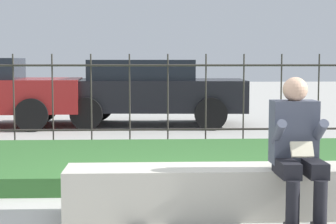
% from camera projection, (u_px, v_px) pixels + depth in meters
% --- Properties ---
extents(ground_plane, '(60.00, 60.00, 0.00)m').
position_uv_depth(ground_plane, '(186.00, 216.00, 4.99)').
color(ground_plane, '#B2AFA8').
extents(stone_bench, '(2.64, 0.50, 0.44)m').
position_uv_depth(stone_bench, '(215.00, 194.00, 4.98)').
color(stone_bench, '#B7B2A3').
rests_on(stone_bench, ground_plane).
extents(person_seated_reader, '(0.42, 0.73, 1.24)m').
position_uv_depth(person_seated_reader, '(297.00, 145.00, 4.68)').
color(person_seated_reader, black).
rests_on(person_seated_reader, ground_plane).
extents(grass_berm, '(9.72, 2.74, 0.20)m').
position_uv_depth(grass_berm, '(174.00, 162.00, 7.04)').
color(grass_berm, '#33662D').
rests_on(grass_berm, ground_plane).
extents(iron_fence, '(7.72, 0.03, 1.47)m').
position_uv_depth(iron_fence, '(168.00, 99.00, 8.73)').
color(iron_fence, '#332D28').
rests_on(iron_fence, ground_plane).
extents(car_parked_center, '(4.05, 2.11, 1.38)m').
position_uv_depth(car_parked_center, '(149.00, 90.00, 11.85)').
color(car_parked_center, black).
rests_on(car_parked_center, ground_plane).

